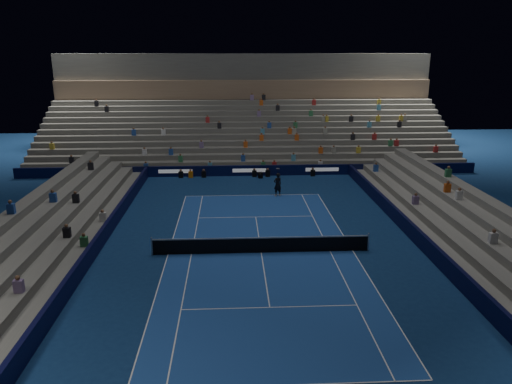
% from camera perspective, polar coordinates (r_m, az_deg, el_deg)
% --- Properties ---
extents(ground, '(90.00, 90.00, 0.00)m').
position_cam_1_polar(ground, '(28.91, 0.62, -7.15)').
color(ground, navy).
rests_on(ground, ground).
extents(court_surface, '(10.97, 23.77, 0.01)m').
position_cam_1_polar(court_surface, '(28.91, 0.62, -7.14)').
color(court_surface, '#1A4292').
rests_on(court_surface, ground).
extents(sponsor_barrier_far, '(44.00, 0.25, 1.00)m').
position_cam_1_polar(sponsor_barrier_far, '(46.33, -0.80, 2.54)').
color(sponsor_barrier_far, black).
rests_on(sponsor_barrier_far, ground).
extents(sponsor_barrier_east, '(0.25, 37.00, 1.00)m').
position_cam_1_polar(sponsor_barrier_east, '(30.84, 19.00, -5.54)').
color(sponsor_barrier_east, black).
rests_on(sponsor_barrier_east, ground).
extents(sponsor_barrier_west, '(0.25, 37.00, 1.00)m').
position_cam_1_polar(sponsor_barrier_west, '(29.77, -18.48, -6.29)').
color(sponsor_barrier_west, black).
rests_on(sponsor_barrier_west, ground).
extents(grandstand_main, '(44.00, 15.20, 11.20)m').
position_cam_1_polar(grandstand_main, '(55.00, -1.19, 7.78)').
color(grandstand_main, '#5F5E5A').
rests_on(grandstand_main, ground).
extents(grandstand_east, '(5.00, 37.00, 2.50)m').
position_cam_1_polar(grandstand_east, '(32.15, 24.84, -4.51)').
color(grandstand_east, slate).
rests_on(grandstand_east, ground).
extents(grandstand_west, '(5.00, 37.00, 2.50)m').
position_cam_1_polar(grandstand_west, '(30.74, -24.81, -5.43)').
color(grandstand_west, slate).
rests_on(grandstand_west, ground).
extents(tennis_net, '(12.90, 0.10, 1.10)m').
position_cam_1_polar(tennis_net, '(28.71, 0.62, -6.23)').
color(tennis_net, '#B2B2B7').
rests_on(tennis_net, ground).
extents(tennis_player, '(0.84, 0.71, 1.94)m').
position_cam_1_polar(tennis_player, '(39.72, 2.56, 0.89)').
color(tennis_player, black).
rests_on(tennis_player, ground).
extents(broadcast_camera, '(0.47, 0.88, 0.53)m').
position_cam_1_polar(broadcast_camera, '(45.50, 0.51, 2.00)').
color(broadcast_camera, black).
rests_on(broadcast_camera, ground).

